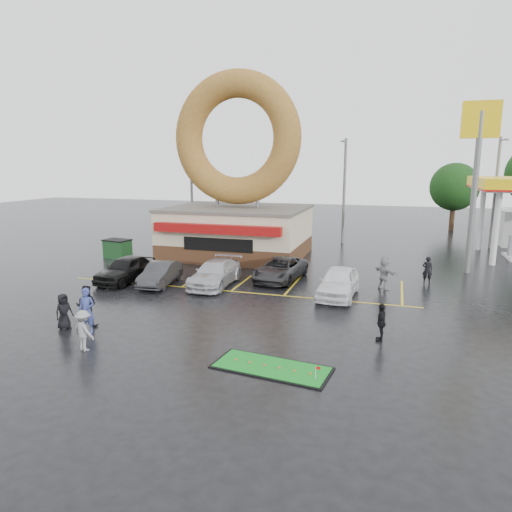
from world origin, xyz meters
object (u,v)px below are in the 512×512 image
(streetlight_right, at_px, (496,190))
(putting_green, at_px, (272,367))
(donut_shop, at_px, (237,197))
(person_cameraman, at_px, (381,322))
(car_black, at_px, (126,269))
(car_dgrey, at_px, (160,274))
(shell_sign, at_px, (478,155))
(streetlight_left, at_px, (191,187))
(streetlight_mid, at_px, (344,188))
(person_blue, at_px, (87,311))
(car_white, at_px, (338,282))
(car_grey, at_px, (280,269))
(dumpster, at_px, (118,249))
(car_silver, at_px, (215,273))

(streetlight_right, distance_m, putting_green, 29.80)
(donut_shop, bearing_deg, person_cameraman, -52.49)
(car_black, bearing_deg, person_cameraman, -15.41)
(donut_shop, xyz_separation_m, car_dgrey, (-1.36, -9.47, -3.81))
(car_dgrey, height_order, person_cameraman, person_cameraman)
(shell_sign, relative_size, person_cameraman, 6.93)
(putting_green, bearing_deg, streetlight_left, 120.27)
(streetlight_right, bearing_deg, shell_sign, -106.83)
(donut_shop, height_order, car_black, donut_shop)
(streetlight_mid, height_order, person_blue, streetlight_mid)
(streetlight_left, distance_m, streetlight_mid, 14.04)
(streetlight_mid, bearing_deg, putting_green, -88.50)
(car_black, bearing_deg, car_white, 6.24)
(car_black, relative_size, car_dgrey, 1.13)
(car_white, bearing_deg, streetlight_left, 137.35)
(streetlight_left, relative_size, car_grey, 1.87)
(person_blue, distance_m, dumpster, 15.71)
(car_grey, bearing_deg, car_white, -26.61)
(shell_sign, height_order, person_blue, shell_sign)
(donut_shop, height_order, person_blue, donut_shop)
(shell_sign, distance_m, person_blue, 24.01)
(car_dgrey, bearing_deg, person_blue, -90.27)
(car_dgrey, bearing_deg, person_cameraman, -28.64)
(car_silver, distance_m, car_grey, 3.99)
(streetlight_left, xyz_separation_m, dumpster, (-1.22, -10.45, -4.13))
(streetlight_right, xyz_separation_m, car_grey, (-14.03, -15.29, -4.11))
(streetlight_left, relative_size, streetlight_mid, 1.00)
(car_grey, height_order, dumpster, car_grey)
(shell_sign, bearing_deg, car_black, -156.79)
(streetlight_mid, height_order, car_black, streetlight_mid)
(streetlight_right, height_order, person_blue, streetlight_right)
(donut_shop, relative_size, car_black, 3.01)
(car_dgrey, distance_m, car_silver, 3.18)
(putting_green, bearing_deg, shell_sign, 64.25)
(car_grey, height_order, person_blue, person_blue)
(shell_sign, bearing_deg, putting_green, -115.75)
(streetlight_right, xyz_separation_m, car_dgrey, (-20.36, -18.42, -4.13))
(streetlight_left, relative_size, dumpster, 5.00)
(dumpster, distance_m, putting_green, 21.67)
(streetlight_right, distance_m, person_cameraman, 25.07)
(streetlight_left, xyz_separation_m, streetlight_right, (26.00, 2.00, 0.00))
(shell_sign, height_order, streetlight_mid, shell_sign)
(car_silver, bearing_deg, streetlight_right, 44.95)
(car_black, bearing_deg, shell_sign, 26.80)
(donut_shop, xyz_separation_m, shell_sign, (16.00, -0.97, 2.91))
(streetlight_left, distance_m, putting_green, 29.51)
(donut_shop, height_order, streetlight_right, donut_shop)
(streetlight_mid, distance_m, streetlight_right, 12.04)
(person_blue, xyz_separation_m, putting_green, (8.18, -1.02, -0.92))
(car_white, bearing_deg, car_grey, 149.01)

